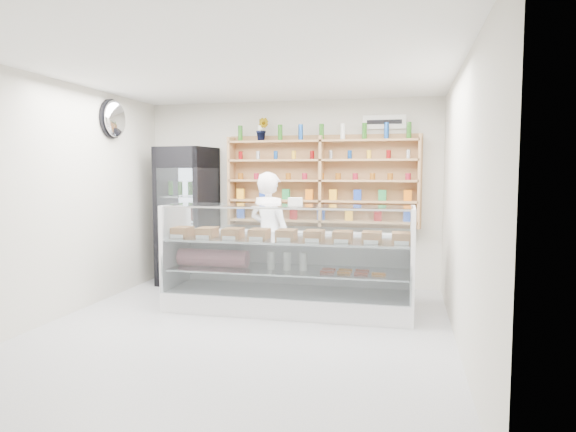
# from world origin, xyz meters

# --- Properties ---
(room) EXTENTS (5.00, 5.00, 5.00)m
(room) POSITION_xyz_m (0.00, 0.00, 1.40)
(room) COLOR #ACADB1
(room) RESTS_ON ground
(display_counter) EXTENTS (3.04, 0.91, 1.32)m
(display_counter) POSITION_xyz_m (0.32, 0.95, 0.36)
(display_counter) COLOR white
(display_counter) RESTS_ON floor
(shop_worker) EXTENTS (0.74, 0.62, 1.73)m
(shop_worker) POSITION_xyz_m (-0.11, 1.64, 0.86)
(shop_worker) COLOR white
(shop_worker) RESTS_ON floor
(drinks_cooler) EXTENTS (0.83, 0.81, 2.10)m
(drinks_cooler) POSITION_xyz_m (-1.55, 2.13, 1.05)
(drinks_cooler) COLOR black
(drinks_cooler) RESTS_ON floor
(wall_shelving) EXTENTS (2.84, 0.28, 1.33)m
(wall_shelving) POSITION_xyz_m (0.50, 2.34, 1.59)
(wall_shelving) COLOR tan
(wall_shelving) RESTS_ON back_wall
(potted_plant) EXTENTS (0.19, 0.15, 0.34)m
(potted_plant) POSITION_xyz_m (-0.40, 2.34, 2.37)
(potted_plant) COLOR #1E6626
(potted_plant) RESTS_ON wall_shelving
(security_mirror) EXTENTS (0.15, 0.50, 0.50)m
(security_mirror) POSITION_xyz_m (-2.17, 1.20, 2.45)
(security_mirror) COLOR silver
(security_mirror) RESTS_ON left_wall
(wall_sign) EXTENTS (0.62, 0.03, 0.20)m
(wall_sign) POSITION_xyz_m (1.40, 2.47, 2.45)
(wall_sign) COLOR white
(wall_sign) RESTS_ON back_wall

